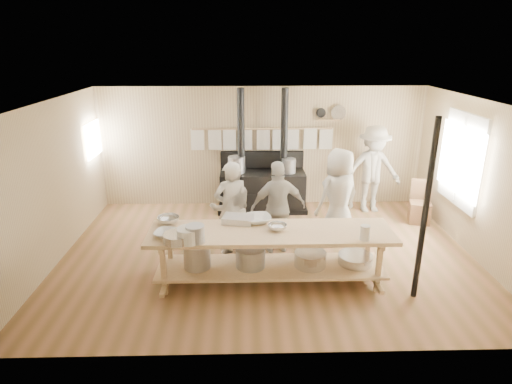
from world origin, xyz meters
TOP-DOWN VIEW (x-y plane):
  - ground at (0.00, 0.00)m, footprint 7.00×7.00m
  - room_shell at (0.00, 0.00)m, footprint 7.00×7.00m
  - window_right at (3.47, 0.60)m, footprint 0.09×1.50m
  - left_opening at (-3.45, 2.00)m, footprint 0.00×0.90m
  - stove at (-0.01, 2.12)m, footprint 1.90×0.75m
  - towel_rail at (-0.00, 2.40)m, footprint 3.00×0.04m
  - back_wall_shelf at (1.46, 2.43)m, footprint 0.63×0.14m
  - prep_table at (-0.01, -0.90)m, footprint 3.60×0.90m
  - support_post at (2.05, -1.35)m, footprint 0.08×0.08m
  - cook_far_left at (-0.61, 0.08)m, footprint 0.69×0.56m
  - cook_left at (-0.61, 0.23)m, footprint 0.84×0.71m
  - cook_center at (1.28, 0.47)m, footprint 1.01×0.88m
  - cook_right at (0.19, 0.14)m, footprint 1.00×0.55m
  - cook_by_window at (2.32, 1.95)m, footprint 1.25×0.78m
  - chair at (3.15, 1.33)m, footprint 0.49×0.49m
  - bowl_white_a at (-1.50, -1.05)m, footprint 0.41×0.41m
  - bowl_steel_a at (-1.55, -0.57)m, footprint 0.47×0.47m
  - bowl_white_b at (-0.18, -0.57)m, footprint 0.48×0.48m
  - bowl_steel_b at (0.10, -0.86)m, footprint 0.39×0.39m
  - roasting_pan at (-0.49, -0.57)m, footprint 0.51×0.39m
  - mixing_bowl_large at (-1.32, -1.23)m, footprint 0.40×0.40m
  - bucket_galv at (-1.07, -1.23)m, footprint 0.33×0.33m
  - deep_bowl_enamel at (-1.15, -1.23)m, footprint 0.35×0.35m
  - pitcher at (1.29, -1.23)m, footprint 0.15×0.15m

SIDE VIEW (x-z plane):
  - ground at x=0.00m, z-range 0.00..0.00m
  - chair at x=3.15m, z-range -0.18..0.68m
  - prep_table at x=-0.01m, z-range 0.10..0.95m
  - stove at x=-0.01m, z-range -0.78..1.82m
  - cook_left at x=-0.61m, z-range 0.00..1.53m
  - cook_right at x=0.19m, z-range 0.00..1.62m
  - cook_far_left at x=-0.61m, z-range 0.00..1.64m
  - cook_center at x=1.28m, z-range 0.00..1.75m
  - bowl_white_a at x=-1.50m, z-range 0.85..0.93m
  - bowl_steel_b at x=0.10m, z-range 0.85..0.94m
  - bowl_white_b at x=-0.18m, z-range 0.85..0.95m
  - roasting_pan at x=-0.49m, z-range 0.85..0.95m
  - bowl_steel_a at x=-1.55m, z-range 0.85..0.95m
  - mixing_bowl_large at x=-1.32m, z-range 0.85..0.97m
  - cook_by_window at x=2.32m, z-range 0.00..1.86m
  - deep_bowl_enamel at x=-1.15m, z-range 0.85..1.06m
  - pitcher at x=1.29m, z-range 0.85..1.06m
  - bucket_galv at x=-1.07m, z-range 0.85..1.09m
  - support_post at x=2.05m, z-range 0.00..2.60m
  - window_right at x=3.47m, z-range 0.67..2.33m
  - towel_rail at x=0.00m, z-range 1.31..1.78m
  - left_opening at x=-3.45m, z-range 1.15..2.05m
  - room_shell at x=0.00m, z-range -1.88..5.12m
  - back_wall_shelf at x=1.46m, z-range 1.84..2.17m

